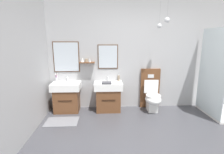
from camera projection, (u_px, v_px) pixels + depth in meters
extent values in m
cube|color=#A8A8AA|center=(142.00, 56.00, 4.17)|extent=(4.82, 0.12, 2.62)
cube|color=#4C301E|center=(66.00, 57.00, 4.02)|extent=(0.62, 0.02, 0.73)
cube|color=silver|center=(66.00, 57.00, 4.01)|extent=(0.58, 0.01, 0.69)
cube|color=#4C301E|center=(108.00, 57.00, 4.07)|extent=(0.49, 0.02, 0.58)
cube|color=silver|center=(108.00, 57.00, 4.06)|extent=(0.45, 0.01, 0.54)
cube|color=brown|center=(87.00, 63.00, 4.00)|extent=(0.36, 0.14, 0.02)
cone|color=white|center=(82.00, 60.00, 3.98)|extent=(0.08, 0.08, 0.11)
cylinder|color=gray|center=(86.00, 60.00, 4.00)|extent=(0.07, 0.07, 0.08)
cone|color=silver|center=(90.00, 60.00, 3.97)|extent=(0.05, 0.05, 0.11)
cylinder|color=gray|center=(160.00, 9.00, 3.52)|extent=(0.01, 0.01, 0.57)
sphere|color=silver|center=(159.00, 26.00, 3.59)|extent=(0.10, 0.10, 0.10)
cylinder|color=gray|center=(168.00, 6.00, 3.54)|extent=(0.01, 0.01, 0.45)
sphere|color=silver|center=(167.00, 20.00, 3.60)|extent=(0.11, 0.11, 0.11)
cube|color=slate|center=(62.00, 122.00, 3.55)|extent=(0.68, 0.44, 0.01)
cube|color=brown|center=(67.00, 100.00, 4.06)|extent=(0.57, 0.43, 0.54)
cube|color=black|center=(65.00, 101.00, 3.83)|extent=(0.31, 0.01, 0.02)
cube|color=white|center=(66.00, 86.00, 3.98)|extent=(0.67, 0.46, 0.17)
cube|color=silver|center=(66.00, 84.00, 3.94)|extent=(0.41, 0.25, 0.03)
cylinder|color=silver|center=(68.00, 79.00, 4.13)|extent=(0.03, 0.03, 0.11)
cylinder|color=silver|center=(67.00, 77.00, 4.07)|extent=(0.02, 0.11, 0.02)
cube|color=brown|center=(108.00, 100.00, 4.11)|extent=(0.57, 0.43, 0.54)
cube|color=black|center=(109.00, 100.00, 3.88)|extent=(0.31, 0.01, 0.02)
cube|color=white|center=(108.00, 86.00, 4.03)|extent=(0.67, 0.46, 0.17)
cube|color=silver|center=(108.00, 83.00, 3.99)|extent=(0.41, 0.25, 0.03)
cylinder|color=silver|center=(108.00, 78.00, 4.18)|extent=(0.03, 0.03, 0.11)
cylinder|color=silver|center=(108.00, 77.00, 4.11)|extent=(0.02, 0.11, 0.02)
cube|color=brown|center=(150.00, 88.00, 4.28)|extent=(0.48, 0.10, 1.00)
cube|color=silver|center=(151.00, 76.00, 4.16)|extent=(0.15, 0.01, 0.09)
cube|color=white|center=(152.00, 104.00, 4.09)|extent=(0.22, 0.30, 0.34)
ellipsoid|color=white|center=(153.00, 99.00, 3.98)|extent=(0.37, 0.46, 0.24)
torus|color=white|center=(153.00, 95.00, 3.96)|extent=(0.35, 0.35, 0.04)
cube|color=white|center=(151.00, 86.00, 4.14)|extent=(0.35, 0.03, 0.33)
cylinder|color=silver|center=(57.00, 80.00, 4.09)|extent=(0.07, 0.07, 0.09)
cylinder|color=white|center=(57.00, 77.00, 4.08)|extent=(0.03, 0.02, 0.17)
cube|color=white|center=(58.00, 74.00, 4.07)|extent=(0.02, 0.02, 0.03)
cylinder|color=#DB3847|center=(56.00, 77.00, 4.09)|extent=(0.01, 0.03, 0.17)
cube|color=white|center=(56.00, 74.00, 4.06)|extent=(0.01, 0.02, 0.03)
cylinder|color=purple|center=(56.00, 78.00, 4.07)|extent=(0.03, 0.03, 0.16)
cube|color=white|center=(56.00, 74.00, 4.04)|extent=(0.02, 0.02, 0.03)
cylinder|color=gray|center=(119.00, 78.00, 4.17)|extent=(0.06, 0.06, 0.14)
cylinder|color=silver|center=(119.00, 75.00, 4.15)|extent=(0.02, 0.02, 0.04)
cube|color=#47474C|center=(107.00, 83.00, 3.88)|extent=(0.22, 0.16, 0.04)
cube|color=white|center=(224.00, 113.00, 3.92)|extent=(0.86, 0.95, 0.05)
cube|color=silver|center=(212.00, 72.00, 3.69)|extent=(0.02, 0.95, 1.90)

